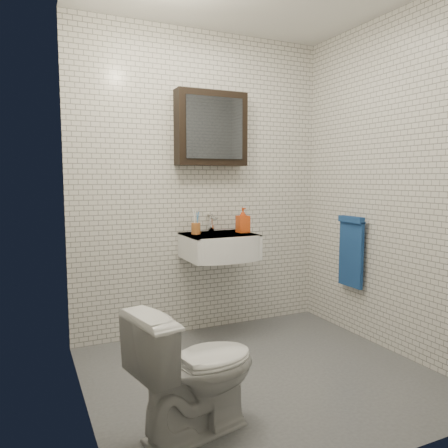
# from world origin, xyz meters

# --- Properties ---
(ground) EXTENTS (2.20, 2.00, 0.01)m
(ground) POSITION_xyz_m (0.00, 0.00, 0.01)
(ground) COLOR #4A4C51
(ground) RESTS_ON ground
(room_shell) EXTENTS (2.22, 2.02, 2.51)m
(room_shell) POSITION_xyz_m (0.00, 0.00, 1.47)
(room_shell) COLOR silver
(room_shell) RESTS_ON ground
(washbasin) EXTENTS (0.55, 0.50, 0.20)m
(washbasin) POSITION_xyz_m (0.05, 0.73, 0.76)
(washbasin) COLOR white
(washbasin) RESTS_ON room_shell
(faucet) EXTENTS (0.06, 0.20, 0.15)m
(faucet) POSITION_xyz_m (0.05, 0.93, 0.92)
(faucet) COLOR silver
(faucet) RESTS_ON washbasin
(mirror_cabinet) EXTENTS (0.60, 0.15, 0.60)m
(mirror_cabinet) POSITION_xyz_m (0.05, 0.93, 1.70)
(mirror_cabinet) COLOR black
(mirror_cabinet) RESTS_ON room_shell
(towel_rail) EXTENTS (0.09, 0.30, 0.58)m
(towel_rail) POSITION_xyz_m (1.04, 0.35, 0.72)
(towel_rail) COLOR silver
(towel_rail) RESTS_ON room_shell
(toothbrush_cup) EXTENTS (0.09, 0.09, 0.20)m
(toothbrush_cup) POSITION_xyz_m (-0.13, 0.84, 0.90)
(toothbrush_cup) COLOR #A85E2A
(toothbrush_cup) RESTS_ON washbasin
(soap_bottle) EXTENTS (0.09, 0.10, 0.21)m
(soap_bottle) POSITION_xyz_m (0.27, 0.77, 0.95)
(soap_bottle) COLOR #EF5219
(soap_bottle) RESTS_ON washbasin
(toilet) EXTENTS (0.72, 0.51, 0.67)m
(toilet) POSITION_xyz_m (-0.62, -0.42, 0.34)
(toilet) COLOR silver
(toilet) RESTS_ON ground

